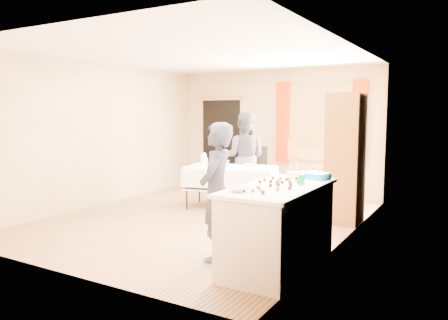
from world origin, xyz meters
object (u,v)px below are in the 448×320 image
Objects in this scene: chair at (256,184)px; woman at (244,157)px; cabinet at (345,159)px; girl at (216,192)px; counter at (279,227)px; party_table at (231,183)px.

chair is 0.60m from woman.
cabinet is 1.25× the size of girl.
counter is 3.63m from woman.
cabinet is 2.26m from chair.
chair is (0.07, 0.87, -0.13)m from party_table.
counter is at bearing -92.45° from cabinet.
woman is (-2.01, 3.00, 0.41)m from counter.
cabinet is 1.16× the size of woman.
counter is at bearing 88.49° from girl.
woman is at bearing -142.96° from chair.
cabinet reaches higher than girl.
cabinet is at bearing -44.06° from chair.
woman is (-1.29, 3.14, 0.06)m from girl.
party_table is 0.89m from chair.
woman is (-0.07, 0.66, 0.41)m from party_table.
party_table is at bearing -166.95° from girl.
chair is at bearing 72.10° from party_table.
woman is at bearing -170.75° from girl.
party_table is 1.01× the size of woman.
girl is (-0.82, -2.49, -0.20)m from cabinet.
counter is 1.05× the size of girl.
girl is at bearing -108.14° from cabinet.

